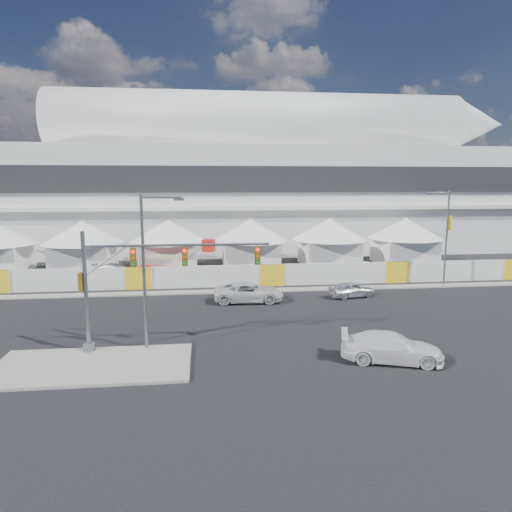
{
  "coord_description": "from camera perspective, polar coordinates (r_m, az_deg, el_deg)",
  "views": [
    {
      "loc": [
        -0.17,
        -26.17,
        9.44
      ],
      "look_at": [
        4.0,
        10.0,
        3.54
      ],
      "focal_mm": 32.0,
      "sensor_mm": 36.0,
      "label": 1
    }
  ],
  "objects": [
    {
      "name": "lot_car_a",
      "position": [
        48.55,
        13.75,
        -1.51
      ],
      "size": [
        3.02,
        4.0,
        1.26
      ],
      "primitive_type": "imported",
      "rotation": [
        0.0,
        0.0,
        1.07
      ],
      "color": "silver",
      "rests_on": "ground"
    },
    {
      "name": "lot_car_c",
      "position": [
        47.76,
        -17.1,
        -1.77
      ],
      "size": [
        3.81,
        5.06,
        1.36
      ],
      "primitive_type": "imported",
      "rotation": [
        0.0,
        0.0,
        1.11
      ],
      "color": "#A2A2A6",
      "rests_on": "ground"
    },
    {
      "name": "pickup_near",
      "position": [
        25.72,
        16.59,
        -10.89
      ],
      "size": [
        3.53,
        5.69,
        1.54
      ],
      "primitive_type": "imported",
      "rotation": [
        0.0,
        0.0,
        1.29
      ],
      "color": "white",
      "rests_on": "ground"
    },
    {
      "name": "stadium",
      "position": [
        68.26,
        0.9,
        9.22
      ],
      "size": [
        80.0,
        24.8,
        21.98
      ],
      "color": "silver",
      "rests_on": "ground"
    },
    {
      "name": "lot_car_b",
      "position": [
        52.41,
        23.98,
        -1.26
      ],
      "size": [
        1.65,
        3.81,
        1.28
      ],
      "primitive_type": "imported",
      "rotation": [
        0.0,
        0.0,
        1.61
      ],
      "color": "black",
      "rests_on": "ground"
    },
    {
      "name": "streetlight_median",
      "position": [
        25.86,
        -13.39,
        -0.65
      ],
      "size": [
        2.4,
        0.24,
        8.66
      ],
      "color": "slate",
      "rests_on": "median_island"
    },
    {
      "name": "median_island",
      "position": [
        25.66,
        -19.73,
        -12.76
      ],
      "size": [
        10.0,
        5.0,
        0.15
      ],
      "primitive_type": "cube",
      "color": "gray",
      "rests_on": "ground"
    },
    {
      "name": "ground",
      "position": [
        27.82,
        -5.94,
        -10.67
      ],
      "size": [
        160.0,
        160.0,
        0.0
      ],
      "primitive_type": "plane",
      "color": "black",
      "rests_on": "ground"
    },
    {
      "name": "streetlight_curb",
      "position": [
        44.52,
        22.53,
        2.86
      ],
      "size": [
        2.58,
        0.58,
        8.72
      ],
      "color": "slate",
      "rests_on": "ground"
    },
    {
      "name": "traffic_mast",
      "position": [
        26.09,
        -15.54,
        -3.22
      ],
      "size": [
        10.45,
        0.65,
        6.71
      ],
      "color": "slate",
      "rests_on": "median_island"
    },
    {
      "name": "boom_lift",
      "position": [
        45.66,
        -11.43,
        -1.5
      ],
      "size": [
        8.34,
        3.07,
        4.09
      ],
      "rotation": [
        0.0,
        0.0,
        -0.34
      ],
      "color": "red",
      "rests_on": "ground"
    },
    {
      "name": "sedan_silver",
      "position": [
        38.67,
        11.87,
        -4.12
      ],
      "size": [
        2.24,
        4.06,
        1.31
      ],
      "primitive_type": "imported",
      "rotation": [
        0.0,
        0.0,
        1.76
      ],
      "color": "silver",
      "rests_on": "ground"
    },
    {
      "name": "pickup_curb",
      "position": [
        36.42,
        -0.93,
        -4.57
      ],
      "size": [
        2.85,
        5.66,
        1.54
      ],
      "primitive_type": "imported",
      "rotation": [
        0.0,
        0.0,
        1.52
      ],
      "color": "silver",
      "rests_on": "ground"
    },
    {
      "name": "far_curb",
      "position": [
        44.61,
        20.51,
        -3.52
      ],
      "size": [
        80.0,
        1.2,
        0.12
      ],
      "primitive_type": "cube",
      "color": "gray",
      "rests_on": "ground"
    },
    {
      "name": "tent_row",
      "position": [
        50.57,
        -5.78,
        2.02
      ],
      "size": [
        53.4,
        8.4,
        5.4
      ],
      "color": "white",
      "rests_on": "ground"
    },
    {
      "name": "hoarding_fence",
      "position": [
        42.0,
        2.0,
        -2.39
      ],
      "size": [
        70.0,
        0.25,
        2.0
      ],
      "primitive_type": "cube",
      "color": "silver",
      "rests_on": "ground"
    }
  ]
}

